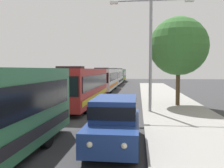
# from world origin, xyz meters

# --- Properties ---
(bus_second_in_line) EXTENTS (2.58, 11.23, 3.21)m
(bus_second_in_line) POSITION_xyz_m (-1.30, 24.85, 1.69)
(bus_second_in_line) COLOR maroon
(bus_second_in_line) RESTS_ON ground_plane
(bus_middle) EXTENTS (2.58, 10.97, 3.21)m
(bus_middle) POSITION_xyz_m (-1.30, 38.42, 1.69)
(bus_middle) COLOR silver
(bus_middle) RESTS_ON ground_plane
(bus_fourth_in_line) EXTENTS (2.58, 10.60, 3.21)m
(bus_fourth_in_line) POSITION_xyz_m (-1.30, 50.91, 1.69)
(bus_fourth_in_line) COLOR silver
(bus_fourth_in_line) RESTS_ON ground_plane
(bus_rear) EXTENTS (2.58, 10.89, 3.21)m
(bus_rear) POSITION_xyz_m (-1.30, 63.24, 1.69)
(bus_rear) COLOR #33724C
(bus_rear) RESTS_ON ground_plane
(white_suv) EXTENTS (1.86, 4.72, 1.90)m
(white_suv) POSITION_xyz_m (2.40, 14.99, 1.03)
(white_suv) COLOR navy
(white_suv) RESTS_ON ground_plane
(streetlamp_mid) EXTENTS (5.49, 0.28, 7.62)m
(streetlamp_mid) POSITION_xyz_m (4.10, 22.04, 4.84)
(streetlamp_mid) COLOR gray
(streetlamp_mid) RESTS_ON sidewalk
(roadside_tree) EXTENTS (4.57, 4.57, 6.95)m
(roadside_tree) POSITION_xyz_m (6.42, 25.01, 4.81)
(roadside_tree) COLOR #4C3823
(roadside_tree) RESTS_ON sidewalk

